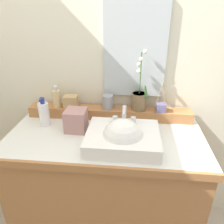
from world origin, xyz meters
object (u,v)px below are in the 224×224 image
Objects in this scene: soap_dispenser at (57,98)px; tumbler_cup at (108,102)px; potted_plant at (139,98)px; trinket_box at (71,102)px; lotion_bottle at (44,114)px; sink_basin at (123,138)px; tissue_box at (76,120)px; reed_diffuser at (161,107)px.

soap_dispenser is 0.36m from tumbler_cup.
potted_plant is 0.22m from tumbler_cup.
lotion_bottle is at bearing -138.07° from trinket_box.
potted_plant reaches higher than soap_dispenser.
soap_dispenser is 0.10m from trinket_box.
potted_plant is at bearing 0.51° from soap_dispenser.
tumbler_cup is (-0.12, 0.33, 0.08)m from sink_basin.
sink_basin is at bearing -24.78° from tissue_box.
sink_basin is at bearing -69.31° from tumbler_cup.
soap_dispenser reaches higher than lotion_bottle.
lotion_bottle is at bearing 161.05° from sink_basin.
sink_basin reaches higher than tumbler_cup.
potted_plant is 2.06× the size of lotion_bottle.
tissue_box is at bearing -69.13° from trinket_box.
trinket_box is at bearing 139.95° from sink_basin.
soap_dispenser is 0.72m from reed_diffuser.
potted_plant is 0.16m from reed_diffuser.
reed_diffuser reaches higher than lotion_bottle.
potted_plant is 0.57m from soap_dispenser.
reed_diffuser is at bearing -6.73° from potted_plant.
tumbler_cup is at bearing 20.18° from lotion_bottle.
lotion_bottle is 0.23m from tissue_box.
trinket_box is at bearing -178.69° from tumbler_cup.
lotion_bottle reaches higher than tissue_box.
tissue_box is at bearing -153.80° from potted_plant.
sink_basin is 0.56m from lotion_bottle.
soap_dispenser is at bearing 133.83° from tissue_box.
reed_diffuser is at bearing -1.91° from tumbler_cup.
potted_plant is 0.64m from lotion_bottle.
tumbler_cup is at bearing -1.63° from trinket_box.
tumbler_cup is 0.36m from reed_diffuser.
potted_plant is 0.45m from tissue_box.
tumbler_cup is 0.27m from tissue_box.
tumbler_cup is (-0.21, -0.01, -0.03)m from potted_plant.
lotion_bottle is at bearing -105.80° from soap_dispenser.
trinket_box is 0.20m from lotion_bottle.
soap_dispenser reaches higher than trinket_box.
potted_plant is 4.13× the size of tumbler_cup.
soap_dispenser is at bearing 179.02° from reed_diffuser.
sink_basin is 1.03× the size of potted_plant.
tumbler_cup is at bearing 178.09° from reed_diffuser.
tissue_box is (-0.39, -0.19, -0.09)m from potted_plant.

